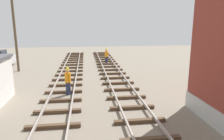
{
  "coord_description": "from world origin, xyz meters",
  "views": [
    {
      "loc": [
        -1.96,
        -1.44,
        4.61
      ],
      "look_at": [
        -0.07,
        13.04,
        1.38
      ],
      "focal_mm": 32.98,
      "sensor_mm": 36.0,
      "label": 1
    }
  ],
  "objects": [
    {
      "name": "track_worker_distant",
      "position": [
        0.51,
        22.63,
        0.93
      ],
      "size": [
        0.4,
        0.4,
        1.87
      ],
      "color": "#262D4C",
      "rests_on": "ground"
    },
    {
      "name": "track_worker_foreground",
      "position": [
        -3.17,
        12.01,
        0.93
      ],
      "size": [
        0.4,
        0.4,
        1.87
      ],
      "color": "#262D4C",
      "rests_on": "ground"
    },
    {
      "name": "utility_pole_far",
      "position": [
        -8.7,
        19.89,
        4.81
      ],
      "size": [
        1.8,
        0.24,
        9.23
      ],
      "color": "brown",
      "rests_on": "ground"
    }
  ]
}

